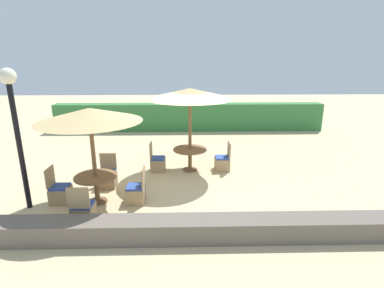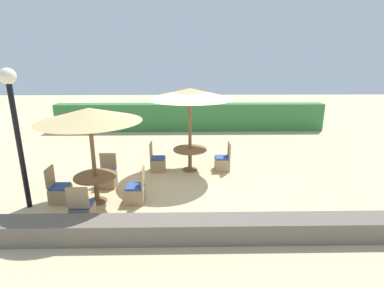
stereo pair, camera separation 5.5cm
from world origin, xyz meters
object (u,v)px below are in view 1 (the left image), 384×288
Objects in this scene: parasol_center at (190,94)px; patio_chair_center_east at (223,162)px; patio_chair_front_left_east at (136,193)px; round_table_center at (190,153)px; round_table_front_left at (96,182)px; patio_chair_center_west at (157,163)px; patio_chair_front_left_west at (60,193)px; lamp_post at (14,112)px; parasol_front_left at (90,115)px; patio_chair_front_left_south at (83,212)px; patio_chair_front_left_north at (108,178)px.

parasol_center is 2.83× the size of patio_chair_center_east.
round_table_center is at bearing -32.48° from patio_chair_front_left_east.
patio_chair_center_east is at bearing 31.94° from round_table_front_left.
patio_chair_front_left_west is at bearing -46.95° from patio_chair_center_west.
lamp_post is 3.57× the size of patio_chair_front_left_east.
patio_chair_front_left_east and patio_chair_center_west have the same top height.
lamp_post is 3.57× the size of patio_chair_center_west.
patio_chair_center_east is at bearing -0.10° from parasol_center.
parasol_front_left is 2.64× the size of patio_chair_front_left_east.
parasol_front_left reaches higher than patio_chair_front_left_south.
round_table_front_left is 2.52m from patio_chair_center_west.
patio_chair_front_left_east is 0.87× the size of round_table_center.
lamp_post reaches higher than parasol_front_left.
parasol_front_left is 2.64× the size of patio_chair_front_left_north.
patio_chair_center_west is at bearing -9.04° from patio_chair_front_left_east.
parasol_front_left is 2.64× the size of patio_chair_center_west.
patio_chair_center_west is (-1.04, -0.03, -2.19)m from parasol_center.
patio_chair_front_left_north is at bearing 134.05° from patio_chair_front_left_west.
patio_chair_front_left_south is 4.51m from parasol_center.
parasol_front_left is (1.59, 0.23, -0.12)m from lamp_post.
patio_chair_front_left_north is 1.00× the size of patio_chair_front_left_east.
round_table_front_left is 1.02m from patio_chair_front_left_south.
patio_chair_center_west is at bearing -137.72° from patio_chair_front_left_north.
patio_chair_front_left_south is 3.39m from patio_chair_center_west.
patio_chair_front_left_south and patio_chair_center_east have the same top height.
round_table_front_left is at bearing 87.89° from patio_chair_front_left_east.
round_table_front_left is at bearing -32.21° from patio_chair_center_west.
lamp_post is at bearing 115.28° from patio_chair_center_east.
parasol_center is at bearing -32.48° from patio_chair_front_left_east.
round_table_front_left is (0.00, 0.00, -1.68)m from parasol_front_left.
parasol_front_left is at bearing -137.98° from round_table_center.
patio_chair_front_left_west is at bearing 116.10° from patio_chair_center_east.
patio_chair_front_left_north is at bearing 87.81° from parasol_front_left.
round_table_center is at bearing 122.90° from patio_chair_front_left_west.
patio_chair_front_left_south is at bearing 87.96° from patio_chair_front_left_north.
patio_chair_front_left_south and patio_chair_center_west have the same top height.
patio_chair_front_left_south is 1.00× the size of patio_chair_front_left_west.
patio_chair_front_left_south is 1.00× the size of patio_chair_front_left_north.
patio_chair_front_left_east is at bearing -122.48° from parasol_center.
lamp_post reaches higher than parasol_center.
round_table_front_left is 1.12× the size of patio_chair_center_west.
lamp_post is 5.94m from patio_chair_center_east.
parasol_front_left reaches higher than patio_chair_center_east.
patio_chair_front_left_north is 1.00× the size of patio_chair_center_west.
patio_chair_front_left_north is at bearing 44.46° from patio_chair_front_left_east.
patio_chair_center_west is at bearing 66.20° from patio_chair_front_left_south.
parasol_center is at bearing 122.90° from patio_chair_front_left_west.
patio_chair_front_left_north is (0.07, 1.92, 0.00)m from patio_chair_front_left_south.
round_table_front_left is 1.12× the size of patio_chair_center_east.
round_table_center is (1.39, 2.18, 0.30)m from patio_chair_front_left_east.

